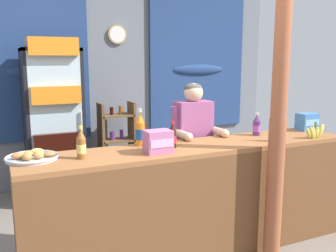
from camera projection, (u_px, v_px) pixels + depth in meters
The scene contains 17 objects.
ground_plane at pixel (162, 221), 4.06m from camera, with size 7.32×7.32×0.00m, color slate.
back_wall_curtained at pixel (116, 84), 5.38m from camera, with size 5.04×0.22×2.69m.
stall_counter at pixel (202, 192), 3.23m from camera, with size 3.02×0.56×1.00m.
timber_post at pixel (278, 126), 3.09m from camera, with size 0.17×0.14×2.50m.
drink_fridge at pixel (53, 114), 4.55m from camera, with size 0.66×0.73×1.98m.
bottle_shelf_rack at pixel (117, 143), 5.14m from camera, with size 0.48×0.28×1.16m.
plastic_lawn_chair at pixel (203, 158), 4.78m from camera, with size 0.62×0.62×0.86m.
shopkeeper at pixel (193, 139), 3.75m from camera, with size 0.48×0.42×1.51m.
soda_bottle_orange_soda at pixel (140, 130), 3.23m from camera, with size 0.09×0.09×0.33m.
soda_bottle_water at pixel (281, 130), 3.39m from camera, with size 0.07×0.07×0.24m.
soda_bottle_cola at pixel (172, 136), 3.17m from camera, with size 0.07×0.07×0.23m.
soda_bottle_iced_tea at pixel (81, 145), 2.81m from camera, with size 0.07×0.07×0.25m.
soda_bottle_grape_soda at pixel (257, 126), 3.67m from camera, with size 0.08×0.08×0.23m.
snack_box_wafer at pixel (158, 142), 2.99m from camera, with size 0.21×0.16×0.18m.
snack_box_biscuit at pixel (307, 122), 3.94m from camera, with size 0.21×0.15×0.18m.
pastry_tray at pixel (32, 157), 2.79m from camera, with size 0.39×0.39×0.07m.
banana_bunch at pixel (316, 132), 3.56m from camera, with size 0.27×0.06×0.16m.
Camera 1 is at (-1.54, -2.36, 1.74)m, focal length 39.85 mm.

